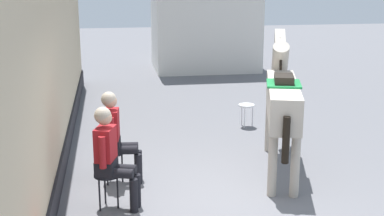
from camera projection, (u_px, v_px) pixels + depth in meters
name	position (u px, v px, depth m)	size (l,w,h in m)	color
ground_plane	(198.00, 137.00, 10.12)	(40.00, 40.00, 0.00)	slate
pub_facade_wall	(47.00, 77.00, 7.92)	(0.34, 14.00, 3.40)	#CCB793
distant_cottage	(205.00, 12.00, 16.72)	(3.40, 2.60, 3.50)	silver
seated_visitor_near	(111.00, 153.00, 6.92)	(0.61, 0.48, 1.39)	black
seated_visitor_far	(116.00, 132.00, 7.79)	(0.61, 0.49, 1.39)	black
saddled_horse_center	(282.00, 98.00, 8.24)	(1.07, 2.92, 2.06)	#B2A899
spare_stool_white	(246.00, 107.00, 10.70)	(0.32, 0.32, 0.46)	white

